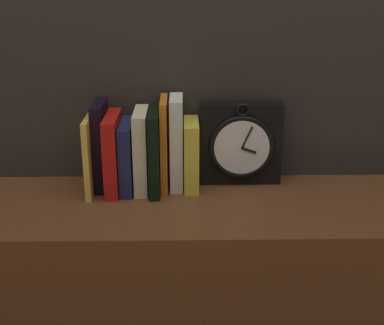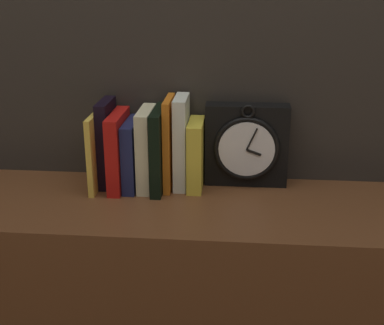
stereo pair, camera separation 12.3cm
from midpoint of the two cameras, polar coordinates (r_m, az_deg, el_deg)
name	(u,v)px [view 2 (the right image)]	position (r m, az deg, el deg)	size (l,w,h in m)	color
clock	(247,145)	(1.36, 8.42, 1.79)	(0.21, 0.07, 0.22)	black
book_slot0_yellow	(97,150)	(1.35, -7.53, 1.26)	(0.01, 0.16, 0.19)	#E9C045
book_slot1_black	(107,143)	(1.36, -6.51, 2.04)	(0.03, 0.12, 0.22)	black
book_slot2_red	(118,151)	(1.34, -5.26, 1.22)	(0.03, 0.16, 0.19)	red
book_slot3_navy	(132,154)	(1.34, -3.79, 0.86)	(0.03, 0.15, 0.17)	#1B214B
book_slot4_cream	(146,149)	(1.33, -2.26, 1.43)	(0.03, 0.14, 0.20)	beige
book_slot5_black	(159,149)	(1.32, -0.88, 1.35)	(0.03, 0.16, 0.20)	black
book_slot6_orange	(169,143)	(1.33, 0.18, 2.03)	(0.02, 0.13, 0.23)	orange
book_slot7_white	(181,142)	(1.33, 1.49, 2.13)	(0.03, 0.11, 0.23)	silver
book_slot8_yellow	(197,155)	(1.34, 3.17, 0.80)	(0.04, 0.13, 0.17)	yellow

